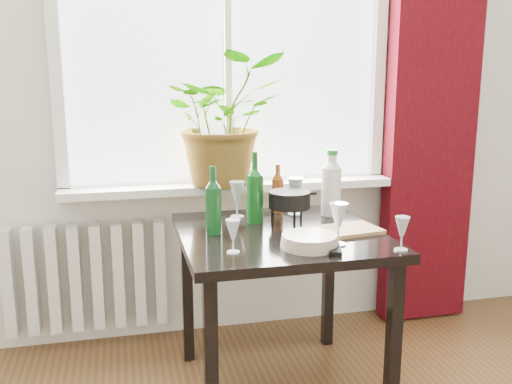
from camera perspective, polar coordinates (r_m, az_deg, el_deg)
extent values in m
cube|color=white|center=(2.99, -2.97, 15.58)|extent=(1.72, 0.08, 1.62)
cube|color=silver|center=(2.97, -2.56, 0.58)|extent=(1.72, 0.20, 0.04)
cube|color=#32040A|center=(3.29, 17.28, 9.44)|extent=(0.50, 0.12, 2.56)
cube|color=silver|center=(3.08, -16.58, -8.14)|extent=(0.80, 0.10, 0.55)
cube|color=black|center=(2.45, 2.45, -4.42)|extent=(0.85, 0.85, 0.04)
cube|color=black|center=(2.19, -4.53, -17.04)|extent=(0.05, 0.05, 0.70)
cube|color=black|center=(2.85, -6.88, -10.01)|extent=(0.05, 0.05, 0.70)
cube|color=black|center=(2.40, 13.57, -14.66)|extent=(0.05, 0.05, 0.70)
cube|color=black|center=(3.01, 7.23, -8.78)|extent=(0.05, 0.05, 0.70)
imported|color=#29681B|center=(2.86, -3.21, 7.24)|extent=(0.64, 0.57, 0.66)
cylinder|color=beige|center=(2.23, 5.39, -4.91)|extent=(0.28, 0.28, 0.05)
cube|color=black|center=(2.21, 7.83, -5.57)|extent=(0.09, 0.16, 0.02)
cube|color=#AB7D4D|center=(2.46, 8.91, -3.79)|extent=(0.32, 0.23, 0.02)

